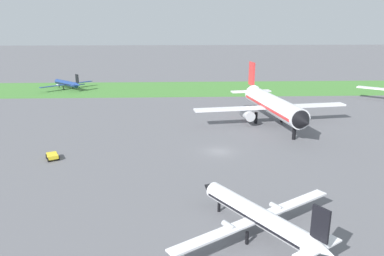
# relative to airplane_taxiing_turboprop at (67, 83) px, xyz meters

# --- Properties ---
(ground_plane) EXTENTS (600.00, 600.00, 0.00)m
(ground_plane) POSITION_rel_airplane_taxiing_turboprop_xyz_m (41.99, -61.56, -2.00)
(ground_plane) COLOR slate
(grass_taxiway_strip) EXTENTS (360.00, 28.00, 0.08)m
(grass_taxiway_strip) POSITION_rel_airplane_taxiing_turboprop_xyz_m (41.99, -0.36, -1.96)
(grass_taxiway_strip) COLOR #478438
(grass_taxiway_strip) RESTS_ON ground_plane
(airplane_taxiing_turboprop) EXTENTS (13.59, 13.76, 5.46)m
(airplane_taxiing_turboprop) POSITION_rel_airplane_taxiing_turboprop_xyz_m (0.00, 0.00, 0.00)
(airplane_taxiing_turboprop) COLOR navy
(airplane_taxiing_turboprop) RESTS_ON ground_plane
(airplane_midfield_jet) EXTENTS (33.11, 32.59, 11.72)m
(airplane_midfield_jet) POSITION_rel_airplane_taxiing_turboprop_xyz_m (55.02, -44.57, 2.23)
(airplane_midfield_jet) COLOR white
(airplane_midfield_jet) RESTS_ON ground_plane
(airplane_foreground_turboprop) EXTENTS (18.19, 15.91, 6.23)m
(airplane_foreground_turboprop) POSITION_rel_airplane_taxiing_turboprop_xyz_m (42.94, -87.04, 0.28)
(airplane_foreground_turboprop) COLOR white
(airplane_foreground_turboprop) RESTS_ON ground_plane
(baggage_cart_near_gate) EXTENTS (2.62, 2.91, 0.90)m
(baggage_cart_near_gate) POSITION_rel_airplane_taxiing_turboprop_xyz_m (15.35, -64.12, -1.43)
(baggage_cart_near_gate) COLOR yellow
(baggage_cart_near_gate) RESTS_ON ground_plane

